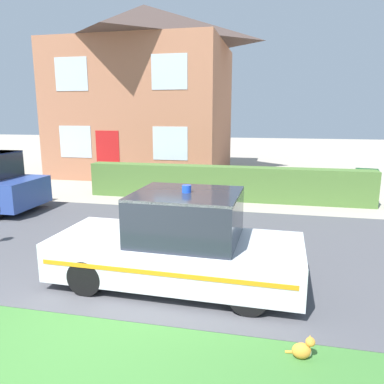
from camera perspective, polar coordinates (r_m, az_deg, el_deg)
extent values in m
plane|color=#A89E8E|center=(5.21, -18.36, -21.13)|extent=(80.00, 80.00, 0.00)
cube|color=#4C4C51|center=(8.26, -5.21, -7.83)|extent=(28.00, 6.14, 0.01)
cube|color=#3D7533|center=(4.80, -22.34, -24.58)|extent=(28.00, 2.46, 0.01)
cube|color=#4C7233|center=(12.24, 5.10, 1.34)|extent=(9.18, 0.59, 1.10)
cylinder|color=black|center=(7.37, -10.32, -8.06)|extent=(0.57, 0.21, 0.57)
cylinder|color=black|center=(6.19, -15.82, -12.33)|extent=(0.57, 0.21, 0.57)
cylinder|color=black|center=(6.79, 9.75, -9.82)|extent=(0.57, 0.21, 0.57)
cylinder|color=black|center=(5.48, 8.60, -15.28)|extent=(0.57, 0.21, 0.57)
cube|color=silver|center=(6.26, -2.39, -9.74)|extent=(4.09, 1.74, 0.63)
cube|color=#232833|center=(5.99, -0.82, -3.68)|extent=(1.69, 1.51, 0.77)
cube|color=silver|center=(5.90, -0.84, -0.25)|extent=(1.69, 1.51, 0.04)
cube|color=orange|center=(6.99, -0.51, -6.97)|extent=(3.85, 0.11, 0.07)
cube|color=orange|center=(5.52, -4.82, -12.32)|extent=(3.85, 0.11, 0.07)
cylinder|color=blue|center=(5.89, -0.84, 0.49)|extent=(0.15, 0.15, 0.12)
ellipsoid|color=orange|center=(4.87, 16.34, -22.20)|extent=(0.24, 0.18, 0.19)
ellipsoid|color=beige|center=(4.90, 17.36, -22.27)|extent=(0.07, 0.09, 0.11)
sphere|color=orange|center=(4.83, 17.60, -20.96)|extent=(0.11, 0.11, 0.11)
cone|color=orange|center=(4.78, 17.72, -20.67)|extent=(0.04, 0.04, 0.05)
cone|color=orange|center=(4.83, 17.54, -20.29)|extent=(0.04, 0.04, 0.05)
cylinder|color=orange|center=(4.97, 15.12, -22.49)|extent=(0.18, 0.06, 0.03)
cylinder|color=black|center=(12.43, -23.59, -0.43)|extent=(0.66, 0.20, 0.66)
cube|color=#A86B4C|center=(18.26, -6.99, 12.24)|extent=(7.37, 6.20, 5.83)
pyramid|color=#473833|center=(18.67, -7.31, 23.91)|extent=(7.73, 6.51, 1.73)
cube|color=red|center=(15.70, -12.68, 5.28)|extent=(1.00, 0.02, 2.10)
cube|color=silver|center=(16.29, -17.33, 7.32)|extent=(1.40, 0.02, 1.30)
cube|color=silver|center=(14.73, -3.36, 7.40)|extent=(1.40, 0.02, 1.30)
cube|color=silver|center=(16.32, -17.94, 16.73)|extent=(1.40, 0.02, 1.30)
cube|color=silver|center=(14.76, -3.49, 17.83)|extent=(1.40, 0.02, 1.30)
cube|color=#23662D|center=(12.88, 24.94, 0.52)|extent=(0.72, 0.72, 0.98)
cube|color=#184720|center=(12.79, 25.15, 2.89)|extent=(0.75, 0.75, 0.10)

